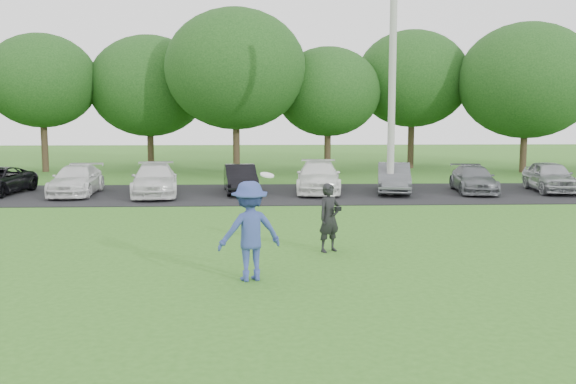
# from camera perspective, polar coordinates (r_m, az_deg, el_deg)

# --- Properties ---
(ground) EXTENTS (100.00, 100.00, 0.00)m
(ground) POSITION_cam_1_polar(r_m,az_deg,el_deg) (12.97, 0.64, -7.68)
(ground) COLOR #32671D
(ground) RESTS_ON ground
(parking_lot) EXTENTS (32.00, 6.50, 0.03)m
(parking_lot) POSITION_cam_1_polar(r_m,az_deg,el_deg) (25.73, -0.87, -0.16)
(parking_lot) COLOR black
(parking_lot) RESTS_ON ground
(utility_pole) EXTENTS (0.28, 0.28, 9.13)m
(utility_pole) POSITION_cam_1_polar(r_m,az_deg,el_deg) (25.46, 9.25, 9.93)
(utility_pole) COLOR #A9A9A4
(utility_pole) RESTS_ON ground
(frisbee_player) EXTENTS (1.44, 1.10, 2.16)m
(frisbee_player) POSITION_cam_1_polar(r_m,az_deg,el_deg) (12.66, -3.42, -3.47)
(frisbee_player) COLOR #31428B
(frisbee_player) RESTS_ON ground
(camera_bystander) EXTENTS (0.71, 0.66, 1.63)m
(camera_bystander) POSITION_cam_1_polar(r_m,az_deg,el_deg) (15.23, 3.70, -2.29)
(camera_bystander) COLOR black
(camera_bystander) RESTS_ON ground
(parked_cars) EXTENTS (30.81, 5.14, 1.25)m
(parked_cars) POSITION_cam_1_polar(r_m,az_deg,el_deg) (25.70, -3.98, 1.18)
(parked_cars) COLOR #53121B
(parked_cars) RESTS_ON parking_lot
(tree_row) EXTENTS (42.39, 9.85, 8.64)m
(tree_row) POSITION_cam_1_polar(r_m,az_deg,el_deg) (35.37, 1.18, 9.81)
(tree_row) COLOR #38281C
(tree_row) RESTS_ON ground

